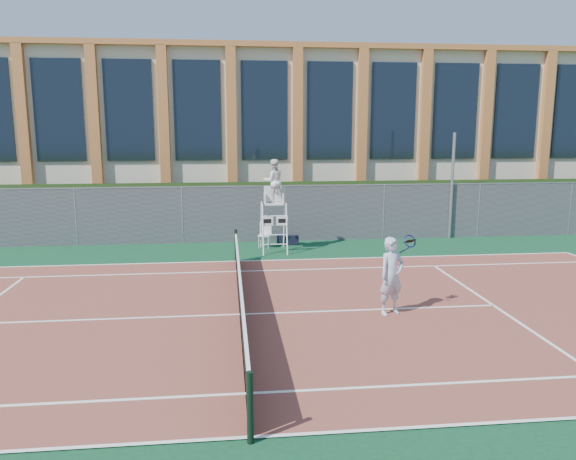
{
  "coord_description": "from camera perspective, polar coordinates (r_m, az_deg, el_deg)",
  "views": [
    {
      "loc": [
        -0.27,
        -13.0,
        4.49
      ],
      "look_at": [
        1.48,
        3.0,
        1.52
      ],
      "focal_mm": 35.0,
      "sensor_mm": 36.0,
      "label": 1
    }
  ],
  "objects": [
    {
      "name": "umpire_chair",
      "position": [
        20.21,
        -1.48,
        4.72
      ],
      "size": [
        0.95,
        1.46,
        3.39
      ],
      "color": "white",
      "rests_on": "ground"
    },
    {
      "name": "tennis_net",
      "position": [
        13.58,
        -4.88,
        -6.51
      ],
      "size": [
        0.1,
        11.3,
        1.1
      ],
      "color": "black",
      "rests_on": "ground"
    },
    {
      "name": "fence",
      "position": [
        22.06,
        -5.48,
        1.55
      ],
      "size": [
        40.0,
        0.06,
        2.2
      ],
      "primitive_type": null,
      "color": "#595E60",
      "rests_on": "ground"
    },
    {
      "name": "tennis_player",
      "position": [
        13.7,
        10.49,
        -4.59
      ],
      "size": [
        1.1,
        0.81,
        1.88
      ],
      "color": "#AEBAD1",
      "rests_on": "tennis_court"
    },
    {
      "name": "steel_pole",
      "position": [
        23.62,
        16.31,
        4.3
      ],
      "size": [
        0.12,
        0.12,
        4.27
      ],
      "primitive_type": "cylinder",
      "color": "#9EA0A5",
      "rests_on": "ground"
    },
    {
      "name": "building",
      "position": [
        30.95,
        -5.83,
        9.75
      ],
      "size": [
        45.0,
        10.6,
        8.22
      ],
      "color": "beige",
      "rests_on": "ground"
    },
    {
      "name": "sports_bag_far",
      "position": [
        22.07,
        -0.13,
        -1.0
      ],
      "size": [
        0.56,
        0.37,
        0.21
      ],
      "primitive_type": "cube",
      "rotation": [
        0.0,
        0.0,
        -0.3
      ],
      "color": "black",
      "rests_on": "apron"
    },
    {
      "name": "hedge",
      "position": [
        23.24,
        -5.52,
        2.0
      ],
      "size": [
        40.0,
        1.4,
        2.2
      ],
      "primitive_type": "cube",
      "color": "black",
      "rests_on": "ground"
    },
    {
      "name": "ground",
      "position": [
        13.75,
        -4.85,
        -8.65
      ],
      "size": [
        120.0,
        120.0,
        0.0
      ],
      "primitive_type": "plane",
      "color": "#233814"
    },
    {
      "name": "plastic_chair",
      "position": [
        21.15,
        -2.34,
        -0.24
      ],
      "size": [
        0.55,
        0.55,
        0.96
      ],
      "color": "silver",
      "rests_on": "apron"
    },
    {
      "name": "apron",
      "position": [
        14.7,
        -4.95,
        -7.36
      ],
      "size": [
        36.0,
        20.0,
        0.01
      ],
      "primitive_type": "cube",
      "color": "#0D3B24",
      "rests_on": "ground"
    },
    {
      "name": "tennis_court",
      "position": [
        13.74,
        -4.85,
        -8.57
      ],
      "size": [
        23.77,
        10.97,
        0.02
      ],
      "primitive_type": "cube",
      "color": "brown",
      "rests_on": "apron"
    },
    {
      "name": "sports_bag_near",
      "position": [
        21.64,
        -0.04,
        -1.03
      ],
      "size": [
        0.83,
        0.36,
        0.35
      ],
      "primitive_type": "cube",
      "rotation": [
        0.0,
        0.0,
        -0.03
      ],
      "color": "black",
      "rests_on": "apron"
    }
  ]
}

